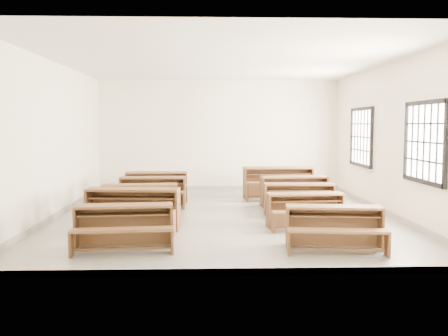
{
  "coord_description": "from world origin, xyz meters",
  "views": [
    {
      "loc": [
        -0.35,
        -10.4,
        1.91
      ],
      "look_at": [
        0.0,
        0.0,
        1.0
      ],
      "focal_mm": 40.0,
      "sensor_mm": 36.0,
      "label": 1
    }
  ],
  "objects_px": {
    "desk_set_0": "(124,223)",
    "desk_set_1": "(132,206)",
    "desk_set_2": "(140,198)",
    "desk_set_5": "(334,224)",
    "desk_set_3": "(153,189)",
    "desk_set_7": "(299,197)",
    "desk_set_9": "(278,180)",
    "desk_set_6": "(305,207)",
    "desk_set_8": "(295,189)",
    "desk_set_4": "(156,183)"
  },
  "relations": [
    {
      "from": "desk_set_7",
      "to": "desk_set_8",
      "type": "relative_size",
      "value": 0.92
    },
    {
      "from": "desk_set_3",
      "to": "desk_set_6",
      "type": "bearing_deg",
      "value": -40.07
    },
    {
      "from": "desk_set_0",
      "to": "desk_set_7",
      "type": "bearing_deg",
      "value": 35.42
    },
    {
      "from": "desk_set_2",
      "to": "desk_set_9",
      "type": "height_order",
      "value": "desk_set_9"
    },
    {
      "from": "desk_set_0",
      "to": "desk_set_2",
      "type": "xyz_separation_m",
      "value": [
        -0.09,
        2.54,
        0.01
      ]
    },
    {
      "from": "desk_set_0",
      "to": "desk_set_5",
      "type": "distance_m",
      "value": 3.24
    },
    {
      "from": "desk_set_2",
      "to": "desk_set_5",
      "type": "height_order",
      "value": "desk_set_2"
    },
    {
      "from": "desk_set_8",
      "to": "desk_set_9",
      "type": "relative_size",
      "value": 0.88
    },
    {
      "from": "desk_set_6",
      "to": "desk_set_3",
      "type": "bearing_deg",
      "value": 137.14
    },
    {
      "from": "desk_set_2",
      "to": "desk_set_6",
      "type": "distance_m",
      "value": 3.38
    },
    {
      "from": "desk_set_5",
      "to": "desk_set_7",
      "type": "xyz_separation_m",
      "value": [
        0.0,
        2.91,
        0.0
      ]
    },
    {
      "from": "desk_set_1",
      "to": "desk_set_2",
      "type": "xyz_separation_m",
      "value": [
        -0.03,
        1.21,
        -0.04
      ]
    },
    {
      "from": "desk_set_2",
      "to": "desk_set_4",
      "type": "relative_size",
      "value": 1.0
    },
    {
      "from": "desk_set_8",
      "to": "desk_set_7",
      "type": "bearing_deg",
      "value": -99.0
    },
    {
      "from": "desk_set_4",
      "to": "desk_set_8",
      "type": "height_order",
      "value": "desk_set_8"
    },
    {
      "from": "desk_set_9",
      "to": "desk_set_1",
      "type": "bearing_deg",
      "value": -132.42
    },
    {
      "from": "desk_set_0",
      "to": "desk_set_2",
      "type": "relative_size",
      "value": 0.98
    },
    {
      "from": "desk_set_2",
      "to": "desk_set_7",
      "type": "xyz_separation_m",
      "value": [
        3.33,
        0.23,
        -0.01
      ]
    },
    {
      "from": "desk_set_6",
      "to": "desk_set_5",
      "type": "bearing_deg",
      "value": -89.57
    },
    {
      "from": "desk_set_5",
      "to": "desk_set_3",
      "type": "bearing_deg",
      "value": 134.52
    },
    {
      "from": "desk_set_5",
      "to": "desk_set_1",
      "type": "bearing_deg",
      "value": 162.37
    },
    {
      "from": "desk_set_9",
      "to": "desk_set_0",
      "type": "bearing_deg",
      "value": -123.77
    },
    {
      "from": "desk_set_0",
      "to": "desk_set_3",
      "type": "distance_m",
      "value": 3.98
    },
    {
      "from": "desk_set_7",
      "to": "desk_set_0",
      "type": "bearing_deg",
      "value": -138.03
    },
    {
      "from": "desk_set_2",
      "to": "desk_set_4",
      "type": "xyz_separation_m",
      "value": [
        0.08,
        2.5,
        0.01
      ]
    },
    {
      "from": "desk_set_6",
      "to": "desk_set_8",
      "type": "distance_m",
      "value": 2.4
    },
    {
      "from": "desk_set_0",
      "to": "desk_set_7",
      "type": "height_order",
      "value": "desk_set_0"
    },
    {
      "from": "desk_set_0",
      "to": "desk_set_7",
      "type": "relative_size",
      "value": 1.04
    },
    {
      "from": "desk_set_1",
      "to": "desk_set_5",
      "type": "relative_size",
      "value": 1.14
    },
    {
      "from": "desk_set_2",
      "to": "desk_set_8",
      "type": "height_order",
      "value": "desk_set_8"
    },
    {
      "from": "desk_set_5",
      "to": "desk_set_9",
      "type": "relative_size",
      "value": 0.83
    },
    {
      "from": "desk_set_0",
      "to": "desk_set_1",
      "type": "relative_size",
      "value": 0.89
    },
    {
      "from": "desk_set_5",
      "to": "desk_set_6",
      "type": "distance_m",
      "value": 1.62
    },
    {
      "from": "desk_set_7",
      "to": "desk_set_5",
      "type": "bearing_deg",
      "value": -88.61
    },
    {
      "from": "desk_set_1",
      "to": "desk_set_4",
      "type": "distance_m",
      "value": 3.71
    },
    {
      "from": "desk_set_4",
      "to": "desk_set_5",
      "type": "relative_size",
      "value": 1.04
    },
    {
      "from": "desk_set_7",
      "to": "desk_set_4",
      "type": "bearing_deg",
      "value": 146.47
    },
    {
      "from": "desk_set_1",
      "to": "desk_set_5",
      "type": "height_order",
      "value": "desk_set_1"
    },
    {
      "from": "desk_set_2",
      "to": "desk_set_6",
      "type": "relative_size",
      "value": 1.09
    },
    {
      "from": "desk_set_1",
      "to": "desk_set_8",
      "type": "distance_m",
      "value": 4.23
    },
    {
      "from": "desk_set_3",
      "to": "desk_set_8",
      "type": "height_order",
      "value": "desk_set_8"
    },
    {
      "from": "desk_set_7",
      "to": "desk_set_8",
      "type": "height_order",
      "value": "desk_set_8"
    },
    {
      "from": "desk_set_5",
      "to": "desk_set_9",
      "type": "bearing_deg",
      "value": 97.54
    },
    {
      "from": "desk_set_0",
      "to": "desk_set_6",
      "type": "height_order",
      "value": "desk_set_0"
    },
    {
      "from": "desk_set_0",
      "to": "desk_set_5",
      "type": "height_order",
      "value": "desk_set_0"
    },
    {
      "from": "desk_set_0",
      "to": "desk_set_9",
      "type": "relative_size",
      "value": 0.85
    },
    {
      "from": "desk_set_5",
      "to": "desk_set_7",
      "type": "bearing_deg",
      "value": 96.4
    },
    {
      "from": "desk_set_3",
      "to": "desk_set_7",
      "type": "distance_m",
      "value": 3.45
    },
    {
      "from": "desk_set_0",
      "to": "desk_set_5",
      "type": "xyz_separation_m",
      "value": [
        3.23,
        -0.14,
        -0.01
      ]
    },
    {
      "from": "desk_set_5",
      "to": "desk_set_0",
      "type": "bearing_deg",
      "value": -176.07
    }
  ]
}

